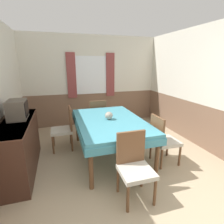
# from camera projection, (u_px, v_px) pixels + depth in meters

# --- Properties ---
(wall_back) EXTENTS (4.29, 0.10, 2.60)m
(wall_back) POSITION_uv_depth(u_px,v_px,m) (93.00, 81.00, 5.21)
(wall_back) COLOR silver
(wall_back) RESTS_ON ground_plane
(wall_right) EXTENTS (0.05, 4.41, 2.60)m
(wall_right) POSITION_uv_depth(u_px,v_px,m) (197.00, 87.00, 3.90)
(wall_right) COLOR silver
(wall_right) RESTS_ON ground_plane
(dining_table) EXTENTS (1.28, 1.97, 0.76)m
(dining_table) POSITION_uv_depth(u_px,v_px,m) (110.00, 124.00, 3.43)
(dining_table) COLOR teal
(dining_table) RESTS_ON ground_plane
(chair_head_near) EXTENTS (0.44, 0.44, 0.92)m
(chair_head_near) POSITION_uv_depth(u_px,v_px,m) (134.00, 164.00, 2.38)
(chair_head_near) COLOR brown
(chair_head_near) RESTS_ON ground_plane
(chair_right_near) EXTENTS (0.44, 0.44, 0.92)m
(chair_right_near) POSITION_uv_depth(u_px,v_px,m) (162.00, 139.00, 3.19)
(chair_right_near) COLOR brown
(chair_right_near) RESTS_ON ground_plane
(chair_head_window) EXTENTS (0.44, 0.44, 0.92)m
(chair_head_window) POSITION_uv_depth(u_px,v_px,m) (97.00, 116.00, 4.57)
(chair_head_window) COLOR brown
(chair_head_window) RESTS_ON ground_plane
(chair_left_far) EXTENTS (0.44, 0.44, 0.92)m
(chair_left_far) POSITION_uv_depth(u_px,v_px,m) (65.00, 127.00, 3.76)
(chair_left_far) COLOR brown
(chair_left_far) RESTS_ON ground_plane
(sideboard) EXTENTS (0.46, 1.59, 0.91)m
(sideboard) POSITION_uv_depth(u_px,v_px,m) (20.00, 146.00, 2.95)
(sideboard) COLOR #3D2319
(sideboard) RESTS_ON ground_plane
(tv) EXTENTS (0.29, 0.41, 0.32)m
(tv) POSITION_uv_depth(u_px,v_px,m) (17.00, 110.00, 2.92)
(tv) COLOR #51473D
(tv) RESTS_ON sideboard
(vase) EXTENTS (0.15, 0.15, 0.15)m
(vase) POSITION_uv_depth(u_px,v_px,m) (109.00, 116.00, 3.40)
(vase) COLOR #A39989
(vase) RESTS_ON dining_table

